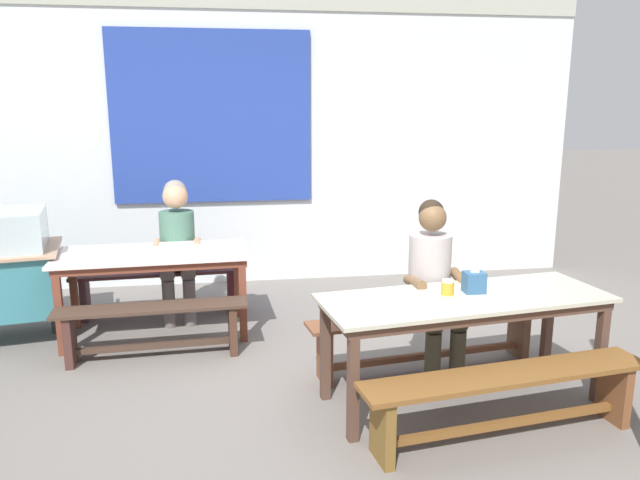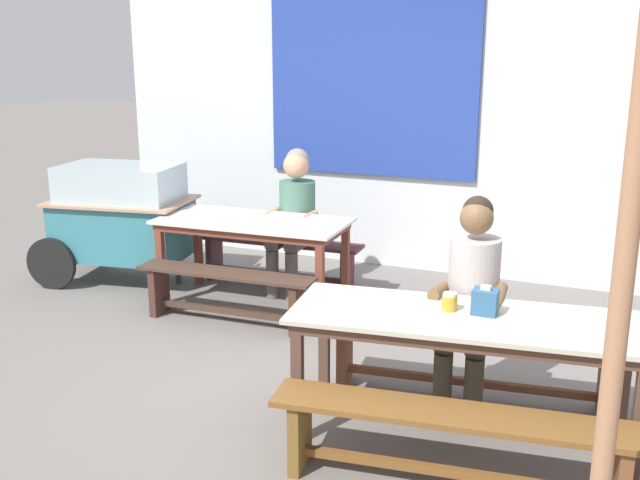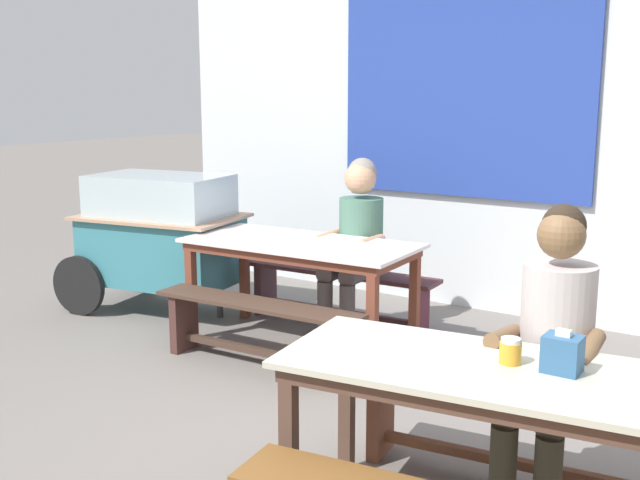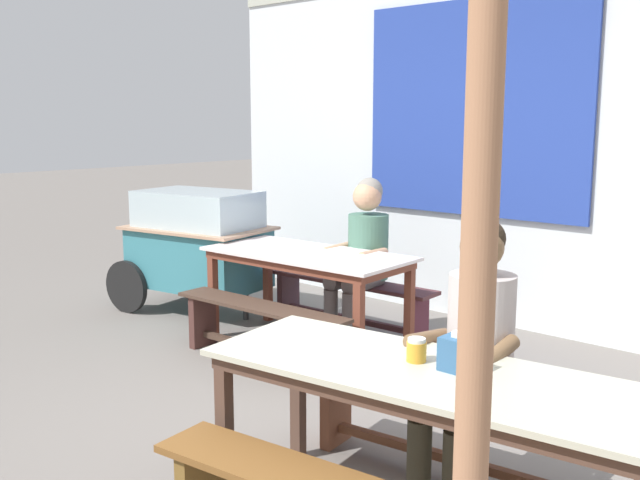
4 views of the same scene
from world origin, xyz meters
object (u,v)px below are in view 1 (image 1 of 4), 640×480
Objects in this scene: dining_table_far at (154,261)px; person_center_facing at (177,240)px; bench_far_back at (159,284)px; person_right_near_table at (433,280)px; bench_far_front at (153,324)px; dining_table_near at (465,307)px; condiment_jar at (448,287)px; bench_near_back at (427,332)px; bench_near_front at (506,393)px; tissue_box at (474,282)px.

person_center_facing reaches higher than dining_table_far.
bench_far_back is 1.23× the size of person_right_near_table.
person_center_facing is (0.14, 0.98, 0.45)m from bench_far_front.
person_center_facing is at bearing 140.58° from person_right_near_table.
person_right_near_table is at bearing -28.05° from dining_table_far.
condiment_jar is at bearing 153.81° from dining_table_near.
bench_far_back is (-0.03, 0.52, -0.36)m from dining_table_far.
dining_table_far is at bearing -87.09° from bench_far_back.
bench_near_back is 1.02× the size of bench_near_front.
bench_far_back and bench_far_front have the same top height.
dining_table_far is at bearing 144.10° from dining_table_near.
bench_far_back is at bearing 130.84° from bench_near_front.
person_right_near_table is at bearing 112.09° from tissue_box.
bench_far_front is at bearing 156.46° from tissue_box.
bench_near_front is at bearing -51.08° from person_center_facing.
tissue_box is at bearing 5.91° from condiment_jar.
bench_far_back is (-2.16, 2.06, -0.37)m from dining_table_near.
dining_table_near is 1.06× the size of bench_near_back.
bench_far_front is at bearing 165.94° from bench_near_back.
person_right_near_table is (-0.07, 0.44, 0.05)m from dining_table_near.
dining_table_far is at bearing 146.40° from tissue_box.
tissue_box is 1.62× the size of condiment_jar.
bench_far_back is at bearing 163.26° from person_center_facing.
bench_near_front is (2.17, -1.54, 0.02)m from bench_far_front.
tissue_box is at bearing -43.33° from person_center_facing.
dining_table_far is 0.89× the size of bench_near_front.
bench_far_front and bench_near_front have the same top height.
bench_near_front is 11.28× the size of tissue_box.
person_center_facing reaches higher than bench_far_back.
dining_table_near is 0.63m from bench_near_front.
bench_near_back is at bearing 109.16° from tissue_box.
bench_near_front is at bearing -91.59° from tissue_box.
dining_table_far is at bearing 151.95° from person_right_near_table.
bench_near_front is at bearing -73.08° from condiment_jar.
tissue_box is (0.02, 0.58, 0.50)m from bench_near_front.
dining_table_far is 16.32× the size of condiment_jar.
dining_table_near is 1.33× the size of bench_far_front.
bench_near_back is 1.04m from bench_near_front.
dining_table_near is at bearing -82.35° from bench_near_back.
bench_near_back is 1.46× the size of person_center_facing.
bench_near_back is at bearing 92.53° from person_right_near_table.
bench_far_back is 0.85× the size of bench_near_back.
dining_table_near is at bearing -25.95° from bench_far_front.
condiment_jar is at bearing -94.16° from bench_near_back.
person_right_near_table is at bearing -87.47° from bench_near_back.
condiment_jar is (2.00, -0.97, 0.50)m from bench_far_front.
bench_far_back is at bearing 135.62° from condiment_jar.
dining_table_far is 0.88× the size of bench_near_back.
condiment_jar is (-0.04, -0.39, 0.07)m from person_right_near_table.
bench_near_front is (2.23, -2.58, 0.01)m from bench_far_back.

